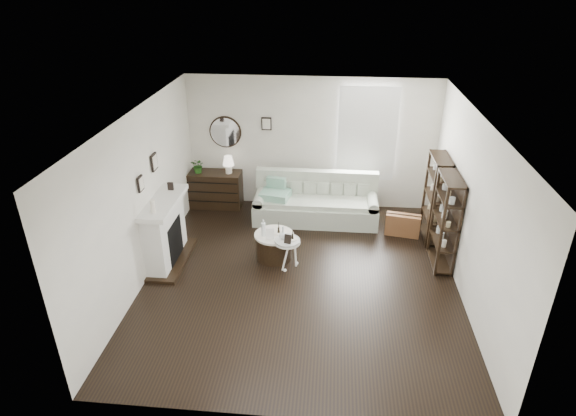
# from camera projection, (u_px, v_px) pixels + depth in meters

# --- Properties ---
(room) EXTENTS (5.50, 5.50, 5.50)m
(room) POSITION_uv_depth(u_px,v_px,m) (348.00, 134.00, 9.50)
(room) COLOR black
(room) RESTS_ON ground
(fireplace) EXTENTS (0.50, 1.40, 1.84)m
(fireplace) POSITION_uv_depth(u_px,v_px,m) (166.00, 233.00, 8.11)
(fireplace) COLOR white
(fireplace) RESTS_ON ground
(shelf_unit_far) EXTENTS (0.30, 0.80, 1.60)m
(shelf_unit_far) POSITION_uv_depth(u_px,v_px,m) (435.00, 198.00, 8.71)
(shelf_unit_far) COLOR black
(shelf_unit_far) RESTS_ON ground
(shelf_unit_near) EXTENTS (0.30, 0.80, 1.60)m
(shelf_unit_near) POSITION_uv_depth(u_px,v_px,m) (445.00, 222.00, 7.91)
(shelf_unit_near) COLOR black
(shelf_unit_near) RESTS_ON ground
(sofa) EXTENTS (2.43, 0.84, 0.94)m
(sofa) POSITION_uv_depth(u_px,v_px,m) (316.00, 205.00, 9.58)
(sofa) COLOR beige
(sofa) RESTS_ON ground
(quilt) EXTENTS (0.63, 0.55, 0.14)m
(quilt) POSITION_uv_depth(u_px,v_px,m) (275.00, 195.00, 9.43)
(quilt) COLOR #248666
(quilt) RESTS_ON sofa
(suitcase) EXTENTS (0.66, 0.32, 0.42)m
(suitcase) POSITION_uv_depth(u_px,v_px,m) (403.00, 225.00, 9.04)
(suitcase) COLOR brown
(suitcase) RESTS_ON ground
(dresser) EXTENTS (1.14, 0.49, 0.76)m
(dresser) POSITION_uv_depth(u_px,v_px,m) (214.00, 189.00, 10.08)
(dresser) COLOR black
(dresser) RESTS_ON ground
(table_lamp) EXTENTS (0.26, 0.26, 0.37)m
(table_lamp) POSITION_uv_depth(u_px,v_px,m) (228.00, 165.00, 9.80)
(table_lamp) COLOR beige
(table_lamp) RESTS_ON dresser
(potted_plant) EXTENTS (0.33, 0.30, 0.31)m
(potted_plant) POSITION_uv_depth(u_px,v_px,m) (198.00, 166.00, 9.82)
(potted_plant) COLOR #225317
(potted_plant) RESTS_ON dresser
(drum_table) EXTENTS (0.68, 0.68, 0.47)m
(drum_table) POSITION_uv_depth(u_px,v_px,m) (274.00, 246.00, 8.32)
(drum_table) COLOR black
(drum_table) RESTS_ON ground
(pedestal_table) EXTENTS (0.43, 0.43, 0.52)m
(pedestal_table) POSITION_uv_depth(u_px,v_px,m) (287.00, 242.00, 7.96)
(pedestal_table) COLOR silver
(pedestal_table) RESTS_ON ground
(eiffel_drum) EXTENTS (0.13, 0.13, 0.19)m
(eiffel_drum) POSITION_uv_depth(u_px,v_px,m) (279.00, 228.00, 8.21)
(eiffel_drum) COLOR black
(eiffel_drum) RESTS_ON drum_table
(bottle_drum) EXTENTS (0.07, 0.07, 0.30)m
(bottle_drum) POSITION_uv_depth(u_px,v_px,m) (263.00, 228.00, 8.10)
(bottle_drum) COLOR silver
(bottle_drum) RESTS_ON drum_table
(card_frame_drum) EXTENTS (0.15, 0.07, 0.19)m
(card_frame_drum) POSITION_uv_depth(u_px,v_px,m) (270.00, 234.00, 8.03)
(card_frame_drum) COLOR white
(card_frame_drum) RESTS_ON drum_table
(eiffel_ped) EXTENTS (0.12, 0.12, 0.16)m
(eiffel_ped) POSITION_uv_depth(u_px,v_px,m) (293.00, 235.00, 7.93)
(eiffel_ped) COLOR black
(eiffel_ped) RESTS_ON pedestal_table
(flask_ped) EXTENTS (0.13, 0.13, 0.23)m
(flask_ped) POSITION_uv_depth(u_px,v_px,m) (283.00, 233.00, 7.91)
(flask_ped) COLOR silver
(flask_ped) RESTS_ON pedestal_table
(card_frame_ped) EXTENTS (0.13, 0.08, 0.16)m
(card_frame_ped) POSITION_uv_depth(u_px,v_px,m) (288.00, 239.00, 7.81)
(card_frame_ped) COLOR black
(card_frame_ped) RESTS_ON pedestal_table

